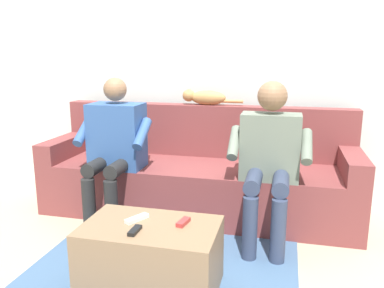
# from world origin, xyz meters

# --- Properties ---
(ground_plane) EXTENTS (8.00, 8.00, 0.00)m
(ground_plane) POSITION_xyz_m (0.00, 0.60, 0.00)
(ground_plane) COLOR tan
(back_wall) EXTENTS (5.58, 0.06, 2.44)m
(back_wall) POSITION_xyz_m (0.00, -0.58, 1.22)
(back_wall) COLOR silver
(back_wall) RESTS_ON ground
(couch) EXTENTS (2.57, 0.76, 0.88)m
(couch) POSITION_xyz_m (0.00, -0.13, 0.30)
(couch) COLOR brown
(couch) RESTS_ON ground
(coffee_table) EXTENTS (0.76, 0.47, 0.39)m
(coffee_table) POSITION_xyz_m (0.00, 1.08, 0.20)
(coffee_table) COLOR #8C6B4C
(coffee_table) RESTS_ON ground
(person_left_seated) EXTENTS (0.57, 0.57, 1.14)m
(person_left_seated) POSITION_xyz_m (-0.60, 0.27, 0.64)
(person_left_seated) COLOR slate
(person_left_seated) RESTS_ON ground
(person_right_seated) EXTENTS (0.57, 0.53, 1.14)m
(person_right_seated) POSITION_xyz_m (0.60, 0.22, 0.64)
(person_right_seated) COLOR #335693
(person_right_seated) RESTS_ON ground
(cat_on_backrest) EXTENTS (0.54, 0.12, 0.14)m
(cat_on_backrest) POSITION_xyz_m (0.01, -0.38, 0.95)
(cat_on_backrest) COLOR #B7844C
(cat_on_backrest) RESTS_ON couch
(remote_red) EXTENTS (0.06, 0.12, 0.02)m
(remote_red) POSITION_xyz_m (-0.17, 1.02, 0.40)
(remote_red) COLOR #B73333
(remote_red) RESTS_ON coffee_table
(remote_black) EXTENTS (0.04, 0.11, 0.02)m
(remote_black) POSITION_xyz_m (0.05, 1.18, 0.40)
(remote_black) COLOR black
(remote_black) RESTS_ON coffee_table
(remote_white) EXTENTS (0.11, 0.15, 0.02)m
(remote_white) POSITION_xyz_m (0.09, 1.04, 0.40)
(remote_white) COLOR white
(remote_white) RESTS_ON coffee_table
(floor_rug) EXTENTS (1.65, 1.68, 0.01)m
(floor_rug) POSITION_xyz_m (0.00, 0.91, 0.00)
(floor_rug) COLOR #426084
(floor_rug) RESTS_ON ground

